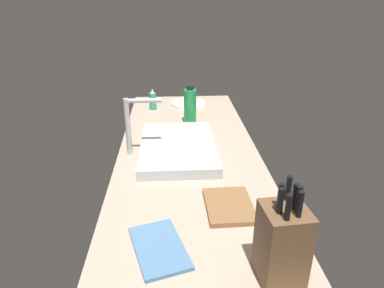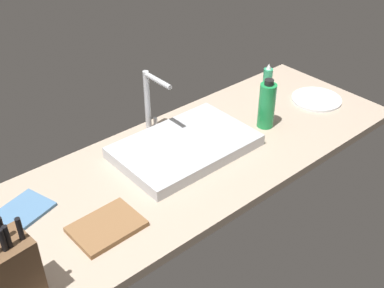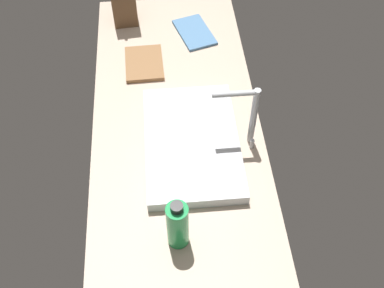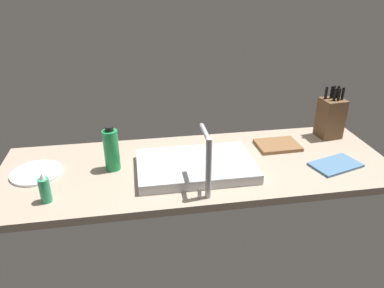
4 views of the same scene
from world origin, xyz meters
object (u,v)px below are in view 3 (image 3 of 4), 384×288
at_px(sink_basin, 192,143).
at_px(faucet, 249,112).
at_px(water_bottle, 178,225).
at_px(cutting_board, 144,63).
at_px(knife_block, 123,0).
at_px(dish_towel, 194,32).

bearing_deg(sink_basin, faucet, 92.99).
relative_size(sink_basin, water_bottle, 2.48).
bearing_deg(faucet, cutting_board, -141.02).
height_order(faucet, knife_block, knife_block).
relative_size(sink_basin, faucet, 2.01).
distance_m(cutting_board, water_bottle, 0.85).
height_order(knife_block, cutting_board, knife_block).
xyz_separation_m(faucet, knife_block, (-0.77, -0.44, -0.05)).
bearing_deg(cutting_board, faucet, 38.98).
distance_m(knife_block, water_bottle, 1.17).
height_order(faucet, water_bottle, faucet).
bearing_deg(knife_block, dish_towel, 62.98).
xyz_separation_m(sink_basin, faucet, (-0.01, 0.20, 0.14)).
relative_size(knife_block, cutting_board, 1.30).
xyz_separation_m(faucet, water_bottle, (0.38, -0.28, -0.06)).
distance_m(faucet, water_bottle, 0.48).
relative_size(faucet, knife_block, 0.94).
height_order(faucet, cutting_board, faucet).
relative_size(sink_basin, cutting_board, 2.47).
distance_m(sink_basin, dish_towel, 0.66).
distance_m(faucet, knife_block, 0.89).
distance_m(sink_basin, faucet, 0.24).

